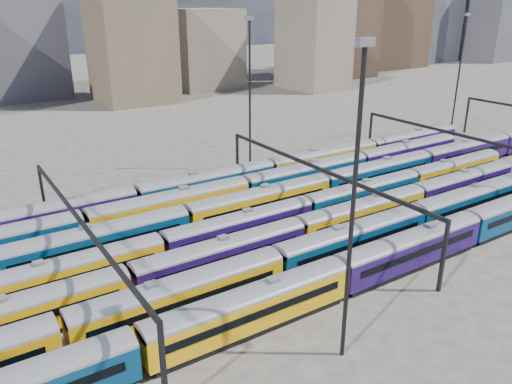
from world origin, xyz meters
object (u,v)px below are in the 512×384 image
rake_2 (222,252)px  mast_2 (353,201)px  rake_1 (277,262)px  rake_0 (339,272)px

rake_2 → mast_2: (1.90, -17.00, 11.32)m
rake_1 → rake_2: (-3.58, 5.00, -0.10)m
mast_2 → rake_0: bearing=50.5°
rake_1 → mast_2: size_ratio=4.98×
mast_2 → rake_1: bearing=82.0°
rake_2 → mast_2: mast_2 is taller
rake_1 → mast_2: mast_2 is taller
rake_0 → rake_1: rake_1 is taller
rake_1 → rake_0: bearing=-50.7°
rake_1 → mast_2: bearing=-98.0°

